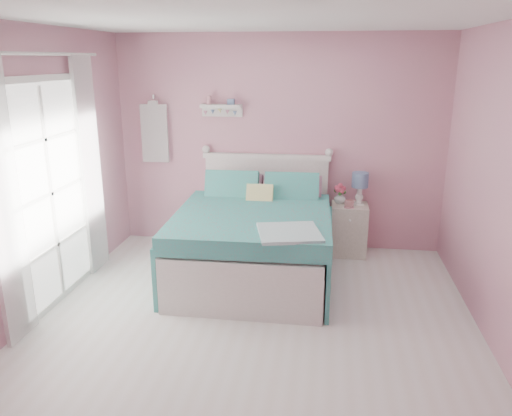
% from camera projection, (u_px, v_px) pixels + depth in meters
% --- Properties ---
extents(floor, '(4.50, 4.50, 0.00)m').
position_uv_depth(floor, '(250.00, 333.00, 4.35)').
color(floor, silver).
rests_on(floor, ground).
extents(room_shell, '(4.50, 4.50, 4.50)m').
position_uv_depth(room_shell, '(250.00, 154.00, 3.90)').
color(room_shell, '#C27B95').
rests_on(room_shell, floor).
extents(bed, '(1.64, 2.05, 1.18)m').
position_uv_depth(bed, '(255.00, 240.00, 5.42)').
color(bed, silver).
rests_on(bed, floor).
extents(nightstand, '(0.43, 0.43, 0.62)m').
position_uv_depth(nightstand, '(349.00, 229.00, 6.05)').
color(nightstand, beige).
rests_on(nightstand, floor).
extents(table_lamp, '(0.19, 0.19, 0.39)m').
position_uv_depth(table_lamp, '(360.00, 182.00, 5.91)').
color(table_lamp, white).
rests_on(table_lamp, nightstand).
extents(vase, '(0.17, 0.17, 0.14)m').
position_uv_depth(vase, '(340.00, 198.00, 6.00)').
color(vase, silver).
rests_on(vase, nightstand).
extents(teacup, '(0.14, 0.14, 0.09)m').
position_uv_depth(teacup, '(349.00, 204.00, 5.84)').
color(teacup, pink).
rests_on(teacup, nightstand).
extents(roses, '(0.14, 0.11, 0.12)m').
position_uv_depth(roses, '(340.00, 189.00, 5.97)').
color(roses, '#DA4A68').
rests_on(roses, vase).
extents(wall_shelf, '(0.50, 0.15, 0.25)m').
position_uv_depth(wall_shelf, '(221.00, 107.00, 6.02)').
color(wall_shelf, silver).
rests_on(wall_shelf, room_shell).
extents(hanging_dress, '(0.34, 0.03, 0.72)m').
position_uv_depth(hanging_dress, '(155.00, 134.00, 6.23)').
color(hanging_dress, white).
rests_on(hanging_dress, room_shell).
extents(french_door, '(0.04, 1.32, 2.16)m').
position_uv_depth(french_door, '(50.00, 194.00, 4.69)').
color(french_door, silver).
rests_on(french_door, floor).
extents(curtain_near, '(0.04, 0.40, 2.32)m').
position_uv_depth(curtain_near, '(4.00, 206.00, 3.95)').
color(curtain_near, white).
rests_on(curtain_near, floor).
extents(curtain_far, '(0.04, 0.40, 2.32)m').
position_uv_depth(curtain_far, '(90.00, 167.00, 5.36)').
color(curtain_far, white).
rests_on(curtain_far, floor).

